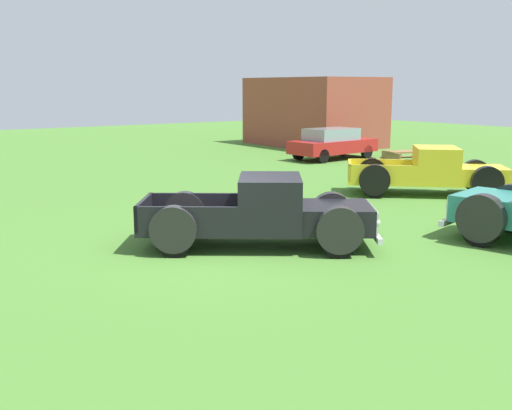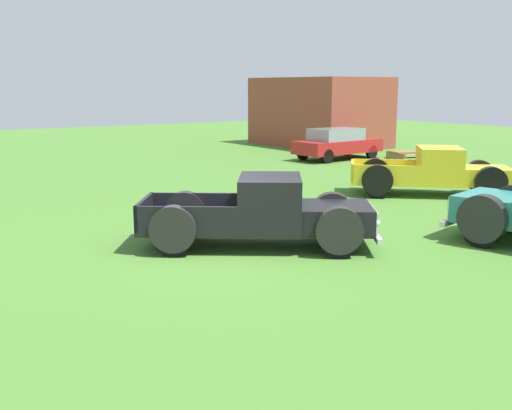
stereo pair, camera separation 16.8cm
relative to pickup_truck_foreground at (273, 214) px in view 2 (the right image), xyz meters
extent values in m
plane|color=#477A2D|center=(-0.18, -0.87, -0.72)|extent=(80.00, 80.00, 0.00)
cube|color=black|center=(0.78, 1.06, -0.07)|extent=(2.08, 2.07, 0.54)
cube|color=silver|center=(1.23, 1.67, -0.07)|extent=(1.12, 0.84, 0.45)
sphere|color=silver|center=(0.73, 2.01, -0.05)|extent=(0.20, 0.20, 0.20)
sphere|color=silver|center=(1.70, 1.30, -0.05)|extent=(0.20, 0.20, 0.20)
cube|color=black|center=(-0.04, -0.05, 0.22)|extent=(2.08, 2.00, 1.13)
cube|color=#8C9EA8|center=(0.32, 0.43, 0.47)|extent=(1.17, 0.87, 0.50)
cube|color=black|center=(-1.02, -1.40, -0.29)|extent=(2.55, 2.64, 0.10)
cube|color=black|center=(-1.66, -0.93, 0.02)|extent=(1.28, 1.71, 0.54)
cube|color=black|center=(-0.39, -1.86, 0.02)|extent=(1.28, 1.71, 0.54)
cube|color=black|center=(-1.61, -2.20, 0.02)|extent=(1.37, 1.04, 0.54)
cylinder|color=black|center=(0.11, 1.55, -0.34)|extent=(0.62, 0.73, 0.75)
cylinder|color=#B7B7BC|center=(0.10, 1.55, -0.34)|extent=(0.37, 0.38, 0.30)
cylinder|color=black|center=(0.11, 1.55, -0.16)|extent=(0.78, 0.92, 0.94)
cylinder|color=black|center=(1.44, 0.57, -0.34)|extent=(0.62, 0.73, 0.75)
cylinder|color=#B7B7BC|center=(1.45, 0.57, -0.34)|extent=(0.37, 0.38, 0.30)
cylinder|color=black|center=(1.44, 0.57, -0.16)|extent=(0.78, 0.92, 0.94)
cylinder|color=black|center=(-1.84, -1.11, -0.34)|extent=(0.62, 0.73, 0.75)
cylinder|color=#B7B7BC|center=(-1.84, -1.10, -0.34)|extent=(0.37, 0.38, 0.30)
cylinder|color=black|center=(-1.84, -1.11, -0.16)|extent=(0.78, 0.92, 0.94)
cylinder|color=black|center=(-0.50, -2.08, -0.34)|extent=(0.62, 0.73, 0.75)
cylinder|color=#B7B7BC|center=(-0.50, -2.09, -0.34)|extent=(0.37, 0.38, 0.30)
cylinder|color=black|center=(-0.50, -2.08, -0.16)|extent=(0.78, 0.92, 0.94)
cube|color=silver|center=(1.25, 1.70, -0.38)|extent=(1.50, 1.14, 0.12)
cube|color=#2D8475|center=(2.31, 4.50, -0.01)|extent=(1.94, 1.95, 0.59)
cube|color=silver|center=(1.50, 4.32, -0.01)|extent=(0.40, 1.44, 0.50)
sphere|color=silver|center=(1.67, 3.69, 0.01)|extent=(0.21, 0.21, 0.21)
sphere|color=silver|center=(1.38, 4.96, 0.01)|extent=(0.21, 0.21, 0.21)
cylinder|color=black|center=(2.51, 3.63, -0.31)|extent=(0.85, 0.42, 0.82)
cylinder|color=#B7B7BC|center=(2.52, 3.62, -0.31)|extent=(0.38, 0.32, 0.33)
cylinder|color=black|center=(2.51, 3.63, -0.10)|extent=(1.07, 0.53, 1.03)
cube|color=silver|center=(1.46, 4.31, -0.35)|extent=(0.55, 1.93, 0.13)
cube|color=yellow|center=(-1.21, 8.92, -0.08)|extent=(2.09, 2.09, 0.54)
cube|color=silver|center=(-0.69, 9.47, -0.08)|extent=(1.03, 0.95, 0.45)
sphere|color=silver|center=(-1.15, 9.86, -0.05)|extent=(0.20, 0.20, 0.20)
cube|color=yellow|center=(-2.14, 7.91, 0.22)|extent=(2.07, 2.05, 1.13)
cube|color=#8C9EA8|center=(-1.73, 8.35, 0.47)|extent=(1.07, 0.99, 0.50)
cube|color=yellow|center=(-3.27, 6.68, -0.30)|extent=(2.60, 2.63, 0.10)
cube|color=yellow|center=(-3.84, 7.21, 0.02)|extent=(1.46, 1.57, 0.54)
cube|color=yellow|center=(-2.70, 6.15, 0.02)|extent=(1.46, 1.57, 0.54)
cube|color=yellow|center=(-3.94, 5.95, 0.02)|extent=(1.26, 1.17, 0.54)
cylinder|color=black|center=(-1.81, 9.48, -0.34)|extent=(0.66, 0.69, 0.75)
cylinder|color=#B7B7BC|center=(-1.82, 9.48, -0.34)|extent=(0.38, 0.38, 0.30)
cylinder|color=black|center=(-1.81, 9.48, -0.16)|extent=(0.84, 0.88, 0.94)
cylinder|color=black|center=(-0.60, 8.36, -0.34)|extent=(0.66, 0.69, 0.75)
cylinder|color=#B7B7BC|center=(-0.59, 8.35, -0.34)|extent=(0.38, 0.38, 0.30)
cylinder|color=black|center=(-0.60, 8.36, -0.16)|extent=(0.84, 0.88, 0.94)
cylinder|color=black|center=(-4.04, 7.06, -0.34)|extent=(0.66, 0.69, 0.75)
cylinder|color=#B7B7BC|center=(-4.05, 7.07, -0.34)|extent=(0.38, 0.38, 0.30)
cylinder|color=black|center=(-4.04, 7.06, -0.16)|extent=(0.84, 0.88, 0.94)
cylinder|color=black|center=(-2.83, 5.94, -0.34)|extent=(0.66, 0.69, 0.75)
cylinder|color=#B7B7BC|center=(-2.82, 5.94, -0.34)|extent=(0.38, 0.38, 0.30)
cylinder|color=black|center=(-2.83, 5.94, -0.16)|extent=(0.84, 0.88, 0.94)
cube|color=silver|center=(-0.67, 9.50, -0.38)|extent=(1.38, 1.29, 0.12)
cube|color=#B21E1E|center=(-11.08, 11.74, -0.11)|extent=(2.05, 4.41, 0.59)
cube|color=#7F939E|center=(-11.07, 11.59, 0.45)|extent=(1.64, 2.50, 0.54)
cylinder|color=black|center=(-11.96, 13.14, -0.41)|extent=(0.24, 0.64, 0.63)
cylinder|color=black|center=(-10.40, 13.25, -0.41)|extent=(0.24, 0.64, 0.63)
cylinder|color=black|center=(-11.76, 10.23, -0.41)|extent=(0.24, 0.64, 0.63)
cylinder|color=black|center=(-10.20, 10.34, -0.41)|extent=(0.24, 0.64, 0.63)
cube|color=olive|center=(-6.56, 11.74, 0.03)|extent=(1.29, 1.95, 0.06)
cube|color=olive|center=(-5.98, 11.57, -0.27)|extent=(0.79, 1.80, 0.05)
cube|color=olive|center=(-7.13, 11.91, -0.27)|extent=(0.79, 1.80, 0.05)
cube|color=olive|center=(-6.79, 10.97, -0.34)|extent=(1.36, 0.48, 0.75)
cube|color=olive|center=(-6.33, 12.51, -0.34)|extent=(1.36, 0.48, 0.75)
cube|color=brown|center=(-16.80, 15.36, 1.19)|extent=(7.51, 4.68, 3.82)
camera|label=1|loc=(10.11, -7.53, 2.64)|focal=42.95mm
camera|label=2|loc=(10.20, -7.40, 2.64)|focal=42.95mm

